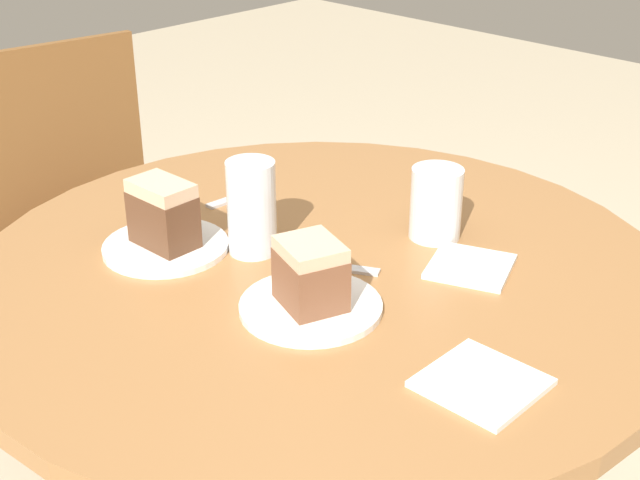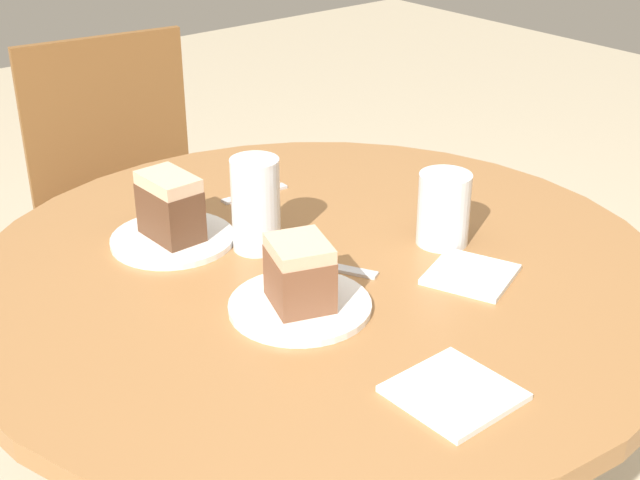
{
  "view_description": "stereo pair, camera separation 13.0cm",
  "coord_description": "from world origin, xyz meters",
  "px_view_note": "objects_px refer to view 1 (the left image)",
  "views": [
    {
      "loc": [
        -0.84,
        -0.81,
        1.36
      ],
      "look_at": [
        0.0,
        0.0,
        0.78
      ],
      "focal_mm": 50.0,
      "sensor_mm": 36.0,
      "label": 1
    },
    {
      "loc": [
        -0.74,
        -0.9,
        1.36
      ],
      "look_at": [
        0.0,
        0.0,
        0.78
      ],
      "focal_mm": 50.0,
      "sensor_mm": 36.0,
      "label": 2
    }
  ],
  "objects_px": {
    "cake_slice_far": "(163,214)",
    "glass_lemonade": "(436,207)",
    "chair": "(95,227)",
    "plate_near": "(311,307)",
    "cake_slice_near": "(311,274)",
    "glass_water": "(252,213)",
    "plate_far": "(166,247)"
  },
  "relations": [
    {
      "from": "plate_near",
      "to": "glass_lemonade",
      "type": "distance_m",
      "value": 0.3
    },
    {
      "from": "plate_near",
      "to": "cake_slice_near",
      "type": "xyz_separation_m",
      "value": [
        0.0,
        -0.0,
        0.05
      ]
    },
    {
      "from": "plate_near",
      "to": "cake_slice_near",
      "type": "bearing_deg",
      "value": -90.0
    },
    {
      "from": "glass_water",
      "to": "chair",
      "type": "bearing_deg",
      "value": 76.44
    },
    {
      "from": "cake_slice_far",
      "to": "cake_slice_near",
      "type": "bearing_deg",
      "value": -84.51
    },
    {
      "from": "chair",
      "to": "plate_near",
      "type": "distance_m",
      "value": 1.04
    },
    {
      "from": "chair",
      "to": "plate_far",
      "type": "height_order",
      "value": "chair"
    },
    {
      "from": "plate_near",
      "to": "cake_slice_far",
      "type": "distance_m",
      "value": 0.29
    },
    {
      "from": "cake_slice_far",
      "to": "glass_lemonade",
      "type": "height_order",
      "value": "glass_lemonade"
    },
    {
      "from": "plate_far",
      "to": "glass_lemonade",
      "type": "xyz_separation_m",
      "value": [
        0.32,
        -0.27,
        0.05
      ]
    },
    {
      "from": "cake_slice_far",
      "to": "glass_water",
      "type": "relative_size",
      "value": 0.7
    },
    {
      "from": "plate_near",
      "to": "glass_lemonade",
      "type": "xyz_separation_m",
      "value": [
        0.3,
        0.02,
        0.05
      ]
    },
    {
      "from": "cake_slice_near",
      "to": "cake_slice_far",
      "type": "distance_m",
      "value": 0.29
    },
    {
      "from": "plate_near",
      "to": "plate_far",
      "type": "distance_m",
      "value": 0.29
    },
    {
      "from": "glass_water",
      "to": "cake_slice_far",
      "type": "bearing_deg",
      "value": 132.3
    },
    {
      "from": "plate_near",
      "to": "chair",
      "type": "bearing_deg",
      "value": 75.44
    },
    {
      "from": "cake_slice_near",
      "to": "glass_water",
      "type": "relative_size",
      "value": 0.75
    },
    {
      "from": "cake_slice_near",
      "to": "glass_lemonade",
      "type": "distance_m",
      "value": 0.3
    },
    {
      "from": "plate_near",
      "to": "cake_slice_far",
      "type": "bearing_deg",
      "value": 95.49
    },
    {
      "from": "chair",
      "to": "cake_slice_near",
      "type": "xyz_separation_m",
      "value": [
        -0.25,
        -0.97,
        0.34
      ]
    },
    {
      "from": "glass_lemonade",
      "to": "glass_water",
      "type": "bearing_deg",
      "value": 144.37
    },
    {
      "from": "chair",
      "to": "cake_slice_near",
      "type": "relative_size",
      "value": 7.92
    },
    {
      "from": "plate_far",
      "to": "cake_slice_near",
      "type": "relative_size",
      "value": 1.77
    },
    {
      "from": "plate_far",
      "to": "glass_water",
      "type": "height_order",
      "value": "glass_water"
    },
    {
      "from": "cake_slice_near",
      "to": "glass_water",
      "type": "xyz_separation_m",
      "value": [
        0.06,
        0.19,
        0.01
      ]
    },
    {
      "from": "cake_slice_near",
      "to": "glass_lemonade",
      "type": "relative_size",
      "value": 0.95
    },
    {
      "from": "cake_slice_far",
      "to": "glass_water",
      "type": "distance_m",
      "value": 0.13
    },
    {
      "from": "cake_slice_far",
      "to": "glass_lemonade",
      "type": "bearing_deg",
      "value": -39.47
    },
    {
      "from": "cake_slice_near",
      "to": "plate_far",
      "type": "bearing_deg",
      "value": 95.49
    },
    {
      "from": "cake_slice_far",
      "to": "chair",
      "type": "bearing_deg",
      "value": 67.76
    },
    {
      "from": "chair",
      "to": "cake_slice_far",
      "type": "xyz_separation_m",
      "value": [
        -0.28,
        -0.68,
        0.35
      ]
    },
    {
      "from": "chair",
      "to": "plate_far",
      "type": "relative_size",
      "value": 4.47
    }
  ]
}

